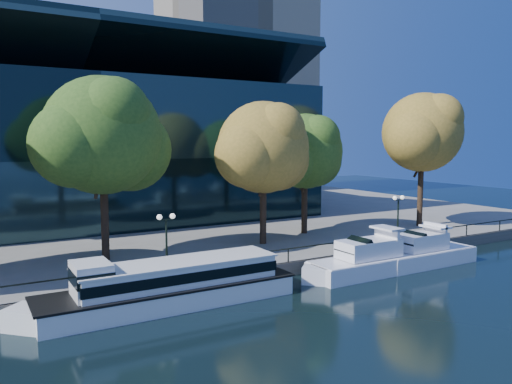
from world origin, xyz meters
TOP-DOWN VIEW (x-y plane):
  - ground at (0.00, 0.00)m, footprint 160.00×160.00m
  - promenade at (0.00, 36.38)m, footprint 90.00×67.08m
  - railing at (0.00, 3.25)m, footprint 88.20×0.08m
  - convention_building at (-4.00, 31.79)m, footprint 50.00×24.57m
  - office_tower at (28.00, 55.00)m, footprint 22.50×22.50m
  - tour_boat at (-5.20, 1.24)m, footprint 16.78×3.74m
  - cruiser_near at (10.25, 0.43)m, footprint 11.60×2.99m
  - cruiser_far at (15.60, 0.28)m, footprint 10.00×2.77m
  - tree_2 at (-6.12, 10.56)m, footprint 10.69×8.77m
  - tree_3 at (6.90, 9.61)m, footprint 9.66×7.92m
  - tree_4 at (12.81, 11.82)m, footprint 8.79×7.21m
  - tree_5 at (25.47, 9.06)m, footprint 10.02×8.22m
  - lamp_1 at (-3.81, 4.50)m, footprint 1.26×0.36m
  - lamp_2 at (17.35, 4.50)m, footprint 1.26×0.36m

SIDE VIEW (x-z plane):
  - ground at x=0.00m, z-range 0.00..0.00m
  - promenade at x=0.00m, z-range 0.00..1.00m
  - cruiser_far at x=15.60m, z-range -0.60..2.67m
  - cruiser_near at x=10.25m, z-range -0.64..2.73m
  - tour_boat at x=-5.20m, z-range -0.24..2.95m
  - railing at x=0.00m, z-range 1.44..2.43m
  - lamp_1 at x=-3.81m, z-range 1.97..6.00m
  - lamp_2 at x=17.35m, z-range 1.97..6.00m
  - convention_building at x=-4.00m, z-range -2.21..19.22m
  - tree_4 at x=12.81m, z-range 2.97..14.26m
  - tree_3 at x=6.90m, z-range 3.00..15.07m
  - tree_2 at x=-6.12m, z-range 3.25..16.67m
  - tree_5 at x=25.47m, z-range 3.61..17.21m
  - office_tower at x=28.00m, z-range 0.07..65.97m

